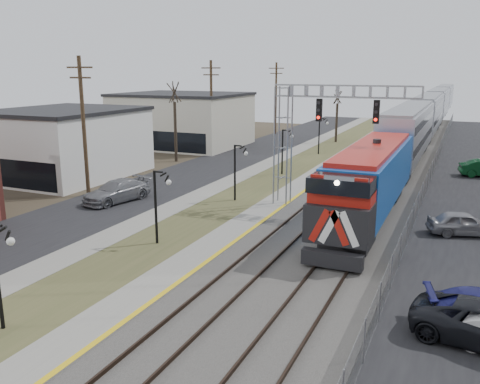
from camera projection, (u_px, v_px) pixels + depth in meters
The scene contains 17 objects.
street_west at pixel (191, 174), 45.12m from camera, with size 7.00×120.00×0.04m, color black.
sidewalk at pixel (237, 178), 43.33m from camera, with size 2.00×120.00×0.08m, color gray.
grass_median at pixel (270, 181), 42.15m from camera, with size 4.00×120.00×0.06m, color #444927.
platform at pixel (305, 183), 40.95m from camera, with size 2.00×120.00×0.24m, color gray.
ballast_bed at pixel (367, 189), 38.98m from camera, with size 8.00×120.00×0.20m, color #595651.
platform_edge at pixel (315, 183), 40.57m from camera, with size 0.24×120.00×0.01m, color gold.
track_near at pixel (342, 185), 39.72m from camera, with size 1.58×120.00×0.15m.
track_far at pixel (388, 189), 38.34m from camera, with size 1.58×120.00×0.15m.
train at pixel (429, 114), 72.06m from camera, with size 3.00×108.65×5.33m.
signal_gantry at pixel (309, 125), 32.56m from camera, with size 9.00×1.07×8.15m.
lampposts at pixel (159, 207), 26.85m from camera, with size 0.14×62.14×4.00m.
utility_poles at pixel (84, 128), 36.25m from camera, with size 0.28×80.28×10.00m.
fence at pixel (426, 185), 37.15m from camera, with size 0.04×120.00×1.60m, color gray.
buildings_west at pixel (11, 151), 38.58m from camera, with size 14.00×67.00×7.00m.
bare_trees at pixel (200, 138), 48.42m from camera, with size 12.30×42.30×5.95m.
car_lot_e at pixel (464, 224), 28.32m from camera, with size 1.57×3.90×1.33m, color gray.
car_street_b at pixel (117, 192), 35.47m from camera, with size 2.10×5.16×1.50m, color slate.
Camera 1 is at (10.46, -3.64, 9.08)m, focal length 38.00 mm.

